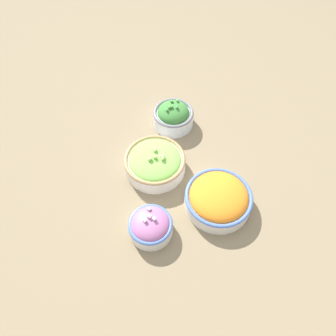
% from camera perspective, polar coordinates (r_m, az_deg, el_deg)
% --- Properties ---
extents(ground_plane, '(3.00, 3.00, 0.00)m').
position_cam_1_polar(ground_plane, '(1.05, 0.00, -0.92)').
color(ground_plane, '#75664C').
extents(bowl_lettuce, '(0.19, 0.19, 0.08)m').
position_cam_1_polar(bowl_lettuce, '(1.03, -2.30, 1.03)').
color(bowl_lettuce, silver).
rests_on(bowl_lettuce, ground_plane).
extents(bowl_carrots, '(0.20, 0.20, 0.08)m').
position_cam_1_polar(bowl_carrots, '(0.98, 8.76, -5.24)').
color(bowl_carrots, silver).
rests_on(bowl_carrots, ground_plane).
extents(bowl_broccoli, '(0.14, 0.14, 0.09)m').
position_cam_1_polar(bowl_broccoli, '(1.16, 0.94, 9.09)').
color(bowl_broccoli, silver).
rests_on(bowl_broccoli, ground_plane).
extents(bowl_red_onion, '(0.12, 0.12, 0.08)m').
position_cam_1_polar(bowl_red_onion, '(0.93, -3.07, -10.01)').
color(bowl_red_onion, silver).
rests_on(bowl_red_onion, ground_plane).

